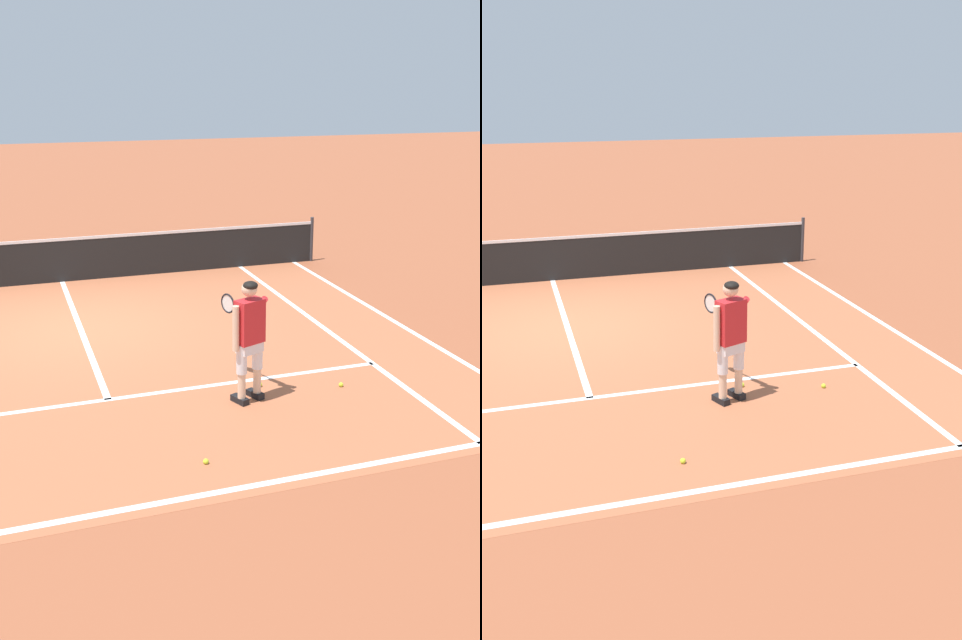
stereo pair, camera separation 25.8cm
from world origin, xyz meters
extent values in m
plane|color=#9E5133|center=(0.00, 0.00, 0.00)|extent=(80.00, 80.00, 0.00)
cube|color=#B2603D|center=(0.00, -1.38, 0.00)|extent=(10.98, 9.53, 0.00)
cube|color=white|center=(0.00, -5.95, 0.00)|extent=(10.98, 0.10, 0.01)
cube|color=white|center=(0.00, -3.22, 0.00)|extent=(8.23, 0.10, 0.01)
cube|color=white|center=(0.00, -0.02, 0.00)|extent=(0.10, 6.40, 0.01)
cube|color=white|center=(4.12, -1.38, 0.00)|extent=(0.10, 9.13, 0.01)
cube|color=white|center=(5.49, -1.38, 0.00)|extent=(0.10, 9.13, 0.01)
cylinder|color=#333338|center=(5.94, 3.18, 0.54)|extent=(0.08, 0.08, 1.07)
cube|color=black|center=(0.00, 3.18, 0.46)|extent=(11.84, 0.02, 0.91)
cube|color=white|center=(0.00, 3.18, 0.94)|extent=(11.84, 0.03, 0.06)
cube|color=black|center=(1.70, -3.90, 0.04)|extent=(0.20, 0.30, 0.09)
cube|color=black|center=(1.96, -3.79, 0.04)|extent=(0.20, 0.30, 0.09)
cylinder|color=beige|center=(1.71, -3.93, 0.27)|extent=(0.11, 0.11, 0.36)
cylinder|color=silver|center=(1.71, -3.93, 0.66)|extent=(0.14, 0.14, 0.41)
cylinder|color=beige|center=(1.97, -3.83, 0.27)|extent=(0.11, 0.11, 0.36)
cylinder|color=silver|center=(1.97, -3.83, 0.66)|extent=(0.14, 0.14, 0.41)
cube|color=silver|center=(1.84, -3.88, 0.82)|extent=(0.39, 0.31, 0.20)
cube|color=red|center=(1.84, -3.88, 1.16)|extent=(0.43, 0.34, 0.60)
cylinder|color=beige|center=(1.62, -3.97, 1.11)|extent=(0.09, 0.09, 0.62)
cylinder|color=red|center=(2.06, -3.70, 1.31)|extent=(0.18, 0.28, 0.29)
cylinder|color=beige|center=(2.02, -3.49, 1.17)|extent=(0.18, 0.30, 0.14)
sphere|color=beige|center=(1.84, -3.87, 1.60)|extent=(0.21, 0.21, 0.21)
ellipsoid|color=black|center=(1.84, -3.89, 1.66)|extent=(0.26, 0.26, 0.12)
cylinder|color=#232326|center=(1.95, -3.28, 1.14)|extent=(0.10, 0.20, 0.03)
cylinder|color=black|center=(1.90, -3.14, 1.14)|extent=(0.06, 0.10, 0.02)
torus|color=black|center=(1.83, -2.97, 1.14)|extent=(0.13, 0.29, 0.30)
cylinder|color=silver|center=(1.83, -2.97, 1.14)|extent=(0.10, 0.23, 0.25)
sphere|color=#CCE02D|center=(3.25, -3.86, 0.03)|extent=(0.07, 0.07, 0.07)
sphere|color=#CCE02D|center=(0.80, -5.32, 0.03)|extent=(0.07, 0.07, 0.07)
sphere|color=#CCE02D|center=(2.14, -3.48, 0.03)|extent=(0.07, 0.07, 0.07)
camera|label=1|loc=(-1.18, -12.33, 4.21)|focal=40.13mm
camera|label=2|loc=(-0.93, -12.41, 4.21)|focal=40.13mm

